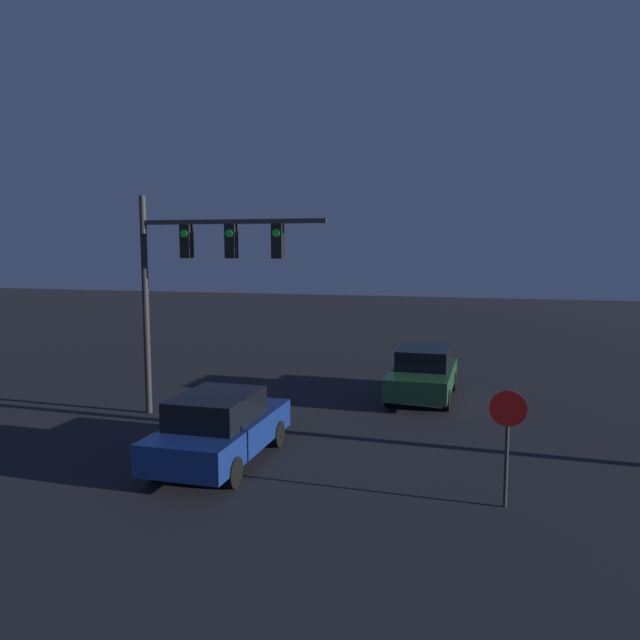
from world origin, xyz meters
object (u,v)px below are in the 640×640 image
(car_near, at_px, (220,427))
(stop_sign, at_px, (508,427))
(traffic_signal_mast, at_px, (196,265))
(car_far, at_px, (423,373))

(car_near, bearing_deg, stop_sign, -7.69)
(car_near, distance_m, traffic_signal_mast, 5.15)
(car_near, relative_size, stop_sign, 1.95)
(car_near, distance_m, stop_sign, 6.04)
(car_far, bearing_deg, traffic_signal_mast, 34.16)
(car_far, bearing_deg, car_near, 63.34)
(car_far, xyz_separation_m, traffic_signal_mast, (-5.77, -3.79, 3.39))
(car_near, xyz_separation_m, traffic_signal_mast, (-2.10, 3.26, 3.39))
(car_far, relative_size, stop_sign, 1.96)
(traffic_signal_mast, bearing_deg, car_far, 33.30)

